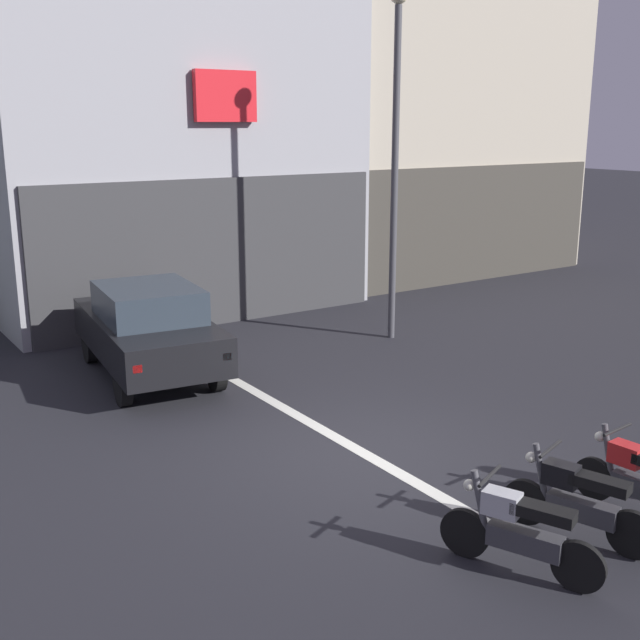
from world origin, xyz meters
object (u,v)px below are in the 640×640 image
object	(u,v)px
motorcycle_silver_row_leftmost	(519,531)
motorcycle_black_row_left_mid	(577,500)
car_black_crossing_near	(148,328)
motorcycle_red_row_centre	(640,480)
street_lamp	(396,132)

from	to	relation	value
motorcycle_silver_row_leftmost	motorcycle_black_row_left_mid	distance (m)	1.00
car_black_crossing_near	motorcycle_black_row_left_mid	size ratio (longest dim) A/B	2.66
motorcycle_red_row_centre	street_lamp	bearing A→B (deg)	71.59
street_lamp	motorcycle_red_row_centre	bearing A→B (deg)	-108.41
motorcycle_black_row_left_mid	motorcycle_red_row_centre	distance (m)	1.00
street_lamp	motorcycle_silver_row_leftmost	world-z (taller)	street_lamp
street_lamp	motorcycle_black_row_left_mid	world-z (taller)	street_lamp
street_lamp	motorcycle_silver_row_leftmost	bearing A→B (deg)	-120.77
car_black_crossing_near	motorcycle_black_row_left_mid	bearing A→B (deg)	-78.13
motorcycle_red_row_centre	car_black_crossing_near	bearing A→B (deg)	108.49
street_lamp	motorcycle_red_row_centre	xyz separation A→B (m)	(-2.51, -7.52, -3.71)
street_lamp	motorcycle_black_row_left_mid	distance (m)	9.03
motorcycle_black_row_left_mid	car_black_crossing_near	bearing A→B (deg)	101.87
motorcycle_silver_row_leftmost	motorcycle_red_row_centre	bearing A→B (deg)	0.64
car_black_crossing_near	motorcycle_silver_row_leftmost	bearing A→B (deg)	-85.31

